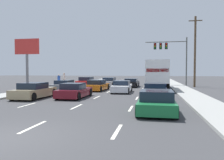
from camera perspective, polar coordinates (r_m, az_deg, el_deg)
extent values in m
plane|color=#3D3D3F|center=(31.80, 2.22, -1.67)|extent=(140.00, 140.00, 0.00)
cube|color=#9E9E99|center=(26.68, 18.09, -2.41)|extent=(2.34, 80.00, 0.14)
cube|color=#9E9E99|center=(29.40, -15.14, -1.94)|extent=(2.34, 80.00, 0.14)
cube|color=silver|center=(15.36, -21.35, -6.14)|extent=(0.14, 2.00, 0.01)
cube|color=silver|center=(19.73, -13.59, -4.19)|extent=(0.14, 2.00, 0.01)
cube|color=silver|center=(24.35, -8.74, -2.92)|extent=(0.14, 2.00, 0.01)
cube|color=silver|center=(29.10, -5.45, -2.05)|extent=(0.14, 2.00, 0.01)
cube|color=silver|center=(33.92, -3.09, -1.42)|extent=(0.14, 2.00, 0.01)
cube|color=silver|center=(38.78, -1.33, -0.94)|extent=(0.14, 2.00, 0.01)
cube|color=silver|center=(43.67, 0.04, -0.57)|extent=(0.14, 2.00, 0.01)
cube|color=silver|center=(48.59, 1.14, -0.28)|extent=(0.14, 2.00, 0.01)
cube|color=silver|center=(53.52, 2.03, -0.04)|extent=(0.14, 2.00, 0.01)
cube|color=silver|center=(58.47, 2.77, 0.16)|extent=(0.14, 2.00, 0.01)
cube|color=silver|center=(9.42, -19.94, -11.45)|extent=(0.14, 2.00, 0.01)
cube|color=silver|center=(13.87, -9.27, -6.91)|extent=(0.14, 2.00, 0.01)
cube|color=silver|center=(18.60, -3.98, -4.53)|extent=(0.14, 2.00, 0.01)
cube|color=silver|center=(23.44, -0.87, -3.10)|extent=(0.14, 2.00, 0.01)
cube|color=silver|center=(28.34, 1.17, -2.16)|extent=(0.14, 2.00, 0.01)
cube|color=silver|center=(33.27, 2.60, -1.49)|extent=(0.14, 2.00, 0.01)
cube|color=silver|center=(38.21, 3.67, -1.00)|extent=(0.14, 2.00, 0.01)
cube|color=silver|center=(43.17, 4.48, -0.61)|extent=(0.14, 2.00, 0.01)
cube|color=silver|center=(48.14, 5.13, -0.31)|extent=(0.14, 2.00, 0.01)
cube|color=silver|center=(53.11, 5.66, -0.07)|extent=(0.14, 2.00, 0.01)
cube|color=silver|center=(58.09, 6.10, 0.14)|extent=(0.14, 2.00, 0.01)
cube|color=silver|center=(8.27, 1.36, -13.25)|extent=(0.14, 2.00, 0.01)
cube|color=silver|center=(13.11, 4.95, -7.42)|extent=(0.14, 2.00, 0.01)
cube|color=silver|center=(18.04, 6.56, -4.75)|extent=(0.14, 2.00, 0.01)
cube|color=silver|center=(23.00, 7.47, -3.22)|extent=(0.14, 2.00, 0.01)
cube|color=silver|center=(27.98, 8.06, -2.24)|extent=(0.14, 2.00, 0.01)
cube|color=silver|center=(32.96, 8.47, -1.55)|extent=(0.14, 2.00, 0.01)
cube|color=silver|center=(37.95, 8.77, -1.04)|extent=(0.14, 2.00, 0.01)
cube|color=silver|center=(42.94, 9.00, -0.65)|extent=(0.14, 2.00, 0.01)
cube|color=silver|center=(47.93, 9.18, -0.34)|extent=(0.14, 2.00, 0.01)
cube|color=silver|center=(52.92, 9.33, -0.09)|extent=(0.14, 2.00, 0.01)
cube|color=silver|center=(57.92, 9.45, 0.11)|extent=(0.14, 2.00, 0.01)
cube|color=red|center=(32.19, -6.72, -0.77)|extent=(1.87, 4.60, 0.69)
cube|color=#192333|center=(32.14, -6.74, 0.33)|extent=(1.64, 2.24, 0.55)
cylinder|color=black|center=(34.13, -7.24, -0.88)|extent=(0.22, 0.64, 0.64)
cylinder|color=black|center=(33.63, -4.41, -0.91)|extent=(0.22, 0.64, 0.64)
cylinder|color=black|center=(30.83, -9.24, -1.23)|extent=(0.22, 0.64, 0.64)
cylinder|color=black|center=(30.28, -6.14, -1.28)|extent=(0.22, 0.64, 0.64)
cube|color=slate|center=(25.15, -12.31, -1.73)|extent=(1.83, 4.42, 0.65)
cube|color=#192333|center=(25.04, -12.40, -0.52)|extent=(1.60, 2.03, 0.42)
cylinder|color=black|center=(27.00, -12.55, -1.76)|extent=(0.22, 0.64, 0.64)
cylinder|color=black|center=(26.37, -9.21, -1.83)|extent=(0.22, 0.64, 0.64)
cylinder|color=black|center=(24.02, -15.72, -2.30)|extent=(0.22, 0.64, 0.64)
cylinder|color=black|center=(23.31, -12.04, -2.40)|extent=(0.22, 0.64, 0.64)
cube|color=tan|center=(19.05, -19.71, -3.09)|extent=(1.90, 4.44, 0.66)
cube|color=#192333|center=(18.88, -19.95, -1.39)|extent=(1.66, 2.09, 0.49)
cylinder|color=black|center=(20.94, -19.49, -3.02)|extent=(0.22, 0.64, 0.64)
cylinder|color=black|center=(20.12, -15.13, -3.18)|extent=(0.22, 0.64, 0.64)
cylinder|color=black|center=(18.15, -24.78, -3.90)|extent=(0.22, 0.64, 0.64)
cylinder|color=black|center=(17.19, -19.96, -4.17)|extent=(0.22, 0.64, 0.64)
cube|color=#B7BABF|center=(32.06, -0.68, -0.78)|extent=(1.82, 4.71, 0.68)
cube|color=#192333|center=(31.99, -0.70, 0.25)|extent=(1.56, 2.35, 0.48)
cylinder|color=black|center=(33.99, -1.33, -0.87)|extent=(0.23, 0.64, 0.64)
cylinder|color=black|center=(33.65, 1.32, -0.91)|extent=(0.23, 0.64, 0.64)
cylinder|color=black|center=(30.53, -2.88, -1.24)|extent=(0.23, 0.64, 0.64)
cylinder|color=black|center=(30.16, 0.07, -1.28)|extent=(0.23, 0.64, 0.64)
cube|color=orange|center=(25.18, -3.85, -1.74)|extent=(1.91, 4.66, 0.59)
cube|color=#192333|center=(24.89, -4.03, -0.53)|extent=(1.64, 2.39, 0.50)
cylinder|color=black|center=(27.11, -4.53, -1.70)|extent=(0.24, 0.65, 0.64)
cylinder|color=black|center=(26.67, -1.08, -1.76)|extent=(0.24, 0.65, 0.64)
cylinder|color=black|center=(23.77, -6.97, -2.27)|extent=(0.24, 0.65, 0.64)
cylinder|color=black|center=(23.28, -3.07, -2.36)|extent=(0.24, 0.65, 0.64)
cube|color=maroon|center=(18.54, -9.77, -3.20)|extent=(1.88, 4.27, 0.61)
cube|color=#192333|center=(18.20, -10.12, -1.57)|extent=(1.65, 1.82, 0.48)
cylinder|color=black|center=(20.34, -10.52, -3.08)|extent=(0.22, 0.64, 0.64)
cylinder|color=black|center=(19.77, -5.78, -3.20)|extent=(0.22, 0.64, 0.64)
cylinder|color=black|center=(17.43, -14.29, -4.01)|extent=(0.22, 0.64, 0.64)
cylinder|color=black|center=(16.77, -8.84, -4.21)|extent=(0.22, 0.64, 0.64)
cube|color=black|center=(30.84, 5.11, -0.95)|extent=(1.90, 4.70, 0.64)
cube|color=#192333|center=(30.65, 5.08, 0.01)|extent=(1.63, 2.36, 0.41)
cylinder|color=black|center=(32.72, 4.02, -1.00)|extent=(0.23, 0.64, 0.64)
cylinder|color=black|center=(32.53, 6.95, -1.03)|extent=(0.23, 0.64, 0.64)
cylinder|color=black|center=(29.21, 3.05, -1.40)|extent=(0.23, 0.64, 0.64)
cylinder|color=black|center=(28.99, 6.34, -1.44)|extent=(0.23, 0.64, 0.64)
cube|color=white|center=(22.80, 2.63, -2.12)|extent=(1.74, 4.27, 0.63)
cube|color=#192333|center=(22.69, 2.61, -0.75)|extent=(1.53, 2.05, 0.47)
cylinder|color=black|center=(24.49, 1.28, -2.12)|extent=(0.22, 0.64, 0.64)
cylinder|color=black|center=(24.28, 5.04, -2.17)|extent=(0.22, 0.64, 0.64)
cylinder|color=black|center=(21.39, -0.10, -2.77)|extent=(0.22, 0.64, 0.64)
cylinder|color=black|center=(21.15, 4.20, -2.84)|extent=(0.22, 0.64, 0.64)
cube|color=white|center=(26.05, 11.78, 2.21)|extent=(2.59, 6.76, 2.48)
cube|color=red|center=(22.71, 11.80, 2.51)|extent=(2.24, 0.08, 0.36)
cube|color=#1E389E|center=(30.41, 11.75, 0.75)|extent=(2.42, 2.02, 2.21)
cylinder|color=black|center=(30.47, 9.49, -0.97)|extent=(0.31, 0.96, 0.96)
cylinder|color=black|center=(30.48, 13.98, -1.01)|extent=(0.31, 0.96, 0.96)
cylinder|color=black|center=(24.79, 8.99, -1.73)|extent=(0.31, 0.96, 0.96)
cylinder|color=black|center=(24.80, 14.51, -1.77)|extent=(0.31, 0.96, 0.96)
cube|color=#141E4C|center=(18.29, 11.25, -3.28)|extent=(2.00, 4.25, 0.62)
cube|color=#192333|center=(18.03, 11.25, -1.59)|extent=(1.70, 1.88, 0.49)
cylinder|color=black|center=(19.88, 8.86, -3.19)|extent=(0.24, 0.65, 0.64)
cylinder|color=black|center=(19.84, 13.88, -3.24)|extent=(0.24, 0.65, 0.64)
cylinder|color=black|center=(16.82, 8.14, -4.19)|extent=(0.24, 0.65, 0.64)
cylinder|color=black|center=(16.77, 14.09, -4.26)|extent=(0.24, 0.65, 0.64)
cube|color=#196B38|center=(12.19, 11.58, -6.24)|extent=(1.94, 4.41, 0.55)
cube|color=#192333|center=(11.79, 11.60, -3.92)|extent=(1.69, 2.13, 0.51)
cylinder|color=black|center=(13.86, 7.85, -5.59)|extent=(0.23, 0.64, 0.64)
cylinder|color=black|center=(13.87, 15.24, -5.64)|extent=(0.23, 0.64, 0.64)
cylinder|color=black|center=(10.61, 6.75, -8.02)|extent=(0.23, 0.64, 0.64)
cylinder|color=black|center=(10.62, 16.45, -8.10)|extent=(0.23, 0.64, 0.64)
cylinder|color=#595B56|center=(35.38, 18.93, 4.62)|extent=(0.20, 0.20, 7.42)
cylinder|color=#595B56|center=(35.34, 13.91, 9.68)|extent=(6.24, 0.14, 0.14)
cube|color=black|center=(35.27, 14.03, 8.63)|extent=(0.40, 0.56, 0.95)
sphere|color=red|center=(34.99, 14.06, 9.17)|extent=(0.20, 0.20, 0.20)
sphere|color=orange|center=(34.96, 14.06, 8.68)|extent=(0.20, 0.20, 0.20)
sphere|color=green|center=(34.93, 14.05, 8.20)|extent=(0.20, 0.20, 0.20)
cube|color=black|center=(35.23, 12.62, 8.65)|extent=(0.40, 0.56, 0.95)
sphere|color=red|center=(34.96, 12.64, 9.19)|extent=(0.20, 0.20, 0.20)
sphere|color=orange|center=(34.92, 12.63, 8.70)|extent=(0.20, 0.20, 0.20)
sphere|color=green|center=(34.89, 12.63, 8.22)|extent=(0.20, 0.20, 0.20)
cube|color=black|center=(35.21, 11.20, 8.66)|extent=(0.40, 0.56, 0.95)
sphere|color=red|center=(34.94, 11.21, 9.21)|extent=(0.20, 0.20, 0.20)
sphere|color=orange|center=(34.90, 11.21, 8.72)|extent=(0.20, 0.20, 0.20)
sphere|color=green|center=(34.87, 11.20, 8.23)|extent=(0.20, 0.20, 0.20)
cylinder|color=brown|center=(32.51, 20.92, 6.90)|extent=(0.28, 0.28, 9.79)
cube|color=brown|center=(33.14, 21.03, 14.32)|extent=(1.80, 0.12, 0.12)
cylinder|color=slate|center=(32.73, -21.33, 2.31)|extent=(0.36, 0.36, 4.59)
cube|color=red|center=(32.91, -21.42, 8.18)|extent=(3.65, 0.20, 2.14)
cylinder|color=#3F3F42|center=(33.55, -12.45, -0.56)|extent=(0.32, 0.32, 0.84)
cylinder|color=beige|center=(33.52, -12.46, 0.79)|extent=(0.38, 0.38, 0.74)
sphere|color=tan|center=(33.51, -12.47, 1.62)|extent=(0.23, 0.23, 0.23)
cylinder|color=#3F3F42|center=(30.92, -13.75, -0.88)|extent=(0.32, 0.32, 0.77)
cylinder|color=#264CA5|center=(30.89, -13.76, 0.45)|extent=(0.38, 0.38, 0.67)
sphere|color=tan|center=(30.88, -13.77, 1.27)|extent=(0.21, 0.21, 0.21)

